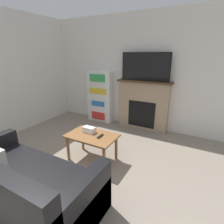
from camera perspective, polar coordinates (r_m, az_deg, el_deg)
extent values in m
cube|color=silver|center=(4.38, 9.00, 12.46)|extent=(5.73, 0.06, 2.70)
cube|color=silver|center=(4.49, -31.61, 10.14)|extent=(0.06, 4.64, 2.70)
cube|color=tan|center=(4.34, 10.15, 1.93)|extent=(1.20, 0.22, 1.16)
cube|color=black|center=(4.29, 9.52, -0.76)|extent=(0.66, 0.01, 0.64)
cube|color=#4C331E|center=(4.19, 10.53, 9.74)|extent=(1.30, 0.28, 0.04)
cube|color=black|center=(4.15, 10.81, 14.32)|extent=(1.13, 0.03, 0.63)
cube|color=black|center=(4.14, 10.74, 14.31)|extent=(1.09, 0.01, 0.60)
cube|color=black|center=(2.57, -26.14, -21.69)|extent=(1.87, 0.94, 0.43)
cube|color=black|center=(2.00, -9.92, -29.10)|extent=(0.16, 0.94, 0.66)
cube|color=brown|center=(3.03, -6.65, -7.76)|extent=(0.85, 0.53, 0.03)
cylinder|color=brown|center=(3.21, -14.14, -11.47)|extent=(0.05, 0.05, 0.45)
cylinder|color=brown|center=(2.82, -2.62, -15.40)|extent=(0.05, 0.05, 0.45)
cylinder|color=brown|center=(3.48, -9.53, -8.62)|extent=(0.05, 0.05, 0.45)
cylinder|color=brown|center=(3.13, 1.38, -11.68)|extent=(0.05, 0.05, 0.45)
cube|color=white|center=(3.11, -7.50, -5.74)|extent=(0.22, 0.12, 0.10)
cube|color=black|center=(2.94, -3.87, -7.88)|extent=(0.04, 0.15, 0.02)
cube|color=white|center=(4.80, -3.76, 5.11)|extent=(0.70, 0.26, 1.37)
cube|color=red|center=(4.82, -4.55, -1.21)|extent=(0.40, 0.03, 0.20)
cube|color=#2D70B7|center=(4.72, -4.65, 2.72)|extent=(0.39, 0.03, 0.13)
cube|color=gold|center=(4.64, -4.76, 6.80)|extent=(0.51, 0.03, 0.15)
cube|color=green|center=(4.58, -4.88, 11.01)|extent=(0.46, 0.03, 0.19)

